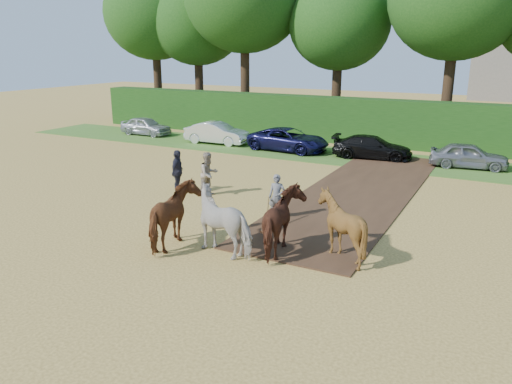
# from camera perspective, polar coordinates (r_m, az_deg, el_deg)

# --- Properties ---
(ground) EXTENTS (120.00, 120.00, 0.00)m
(ground) POSITION_cam_1_polar(r_m,az_deg,el_deg) (16.98, 0.07, -5.25)
(ground) COLOR gold
(ground) RESTS_ON ground
(earth_strip) EXTENTS (4.50, 17.00, 0.05)m
(earth_strip) POSITION_cam_1_polar(r_m,az_deg,el_deg) (22.66, 11.71, 0.01)
(earth_strip) COLOR #472D1C
(earth_strip) RESTS_ON ground
(grass_verge) EXTENTS (50.00, 5.00, 0.03)m
(grass_verge) POSITION_cam_1_polar(r_m,az_deg,el_deg) (29.60, 12.75, 3.71)
(grass_verge) COLOR #38601E
(grass_verge) RESTS_ON ground
(hedgerow) EXTENTS (46.00, 1.60, 3.00)m
(hedgerow) POSITION_cam_1_polar(r_m,az_deg,el_deg) (33.65, 14.96, 7.60)
(hedgerow) COLOR #14380F
(hedgerow) RESTS_ON ground
(spectator_near) EXTENTS (1.00, 1.12, 1.91)m
(spectator_near) POSITION_cam_1_polar(r_m,az_deg,el_deg) (21.62, -5.44, 2.06)
(spectator_near) COLOR #B0A38A
(spectator_near) RESTS_ON ground
(spectator_far) EXTENTS (0.77, 1.22, 1.93)m
(spectator_far) POSITION_cam_1_polar(r_m,az_deg,el_deg) (22.13, -8.96, 2.29)
(spectator_far) COLOR #21222D
(spectator_far) RESTS_ON ground
(plough_team) EXTENTS (6.83, 5.58, 2.04)m
(plough_team) POSITION_cam_1_polar(r_m,az_deg,el_deg) (15.57, 0.06, -3.30)
(plough_team) COLOR brown
(plough_team) RESTS_ON ground
(parked_cars) EXTENTS (42.19, 3.51, 1.47)m
(parked_cars) POSITION_cam_1_polar(r_m,az_deg,el_deg) (28.73, 20.59, 4.10)
(parked_cars) COLOR #ACADB3
(parked_cars) RESTS_ON ground
(treeline) EXTENTS (48.70, 10.60, 14.21)m
(treeline) POSITION_cam_1_polar(r_m,az_deg,el_deg) (36.92, 14.34, 20.01)
(treeline) COLOR #382616
(treeline) RESTS_ON ground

